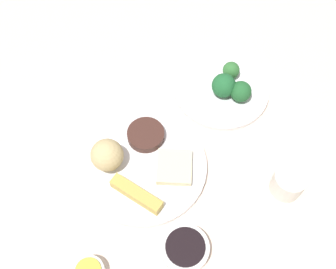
% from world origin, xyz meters
% --- Properties ---
extents(tabletop, '(2.20, 2.20, 0.02)m').
position_xyz_m(tabletop, '(0.00, 0.00, 0.01)').
color(tabletop, beige).
rests_on(tabletop, ground).
extents(main_plate, '(0.27, 0.27, 0.02)m').
position_xyz_m(main_plate, '(-0.00, -0.00, 0.03)').
color(main_plate, white).
rests_on(main_plate, tabletop).
extents(rice_scoop, '(0.07, 0.07, 0.07)m').
position_xyz_m(rice_scoop, '(-0.07, -0.02, 0.07)').
color(rice_scoop, tan).
rests_on(rice_scoop, main_plate).
extents(spring_roll, '(0.12, 0.06, 0.02)m').
position_xyz_m(spring_roll, '(0.01, -0.07, 0.05)').
color(spring_roll, gold).
rests_on(spring_roll, main_plate).
extents(crab_rangoon_wonton, '(0.09, 0.09, 0.02)m').
position_xyz_m(crab_rangoon_wonton, '(0.06, 0.01, 0.04)').
color(crab_rangoon_wonton, beige).
rests_on(crab_rangoon_wonton, main_plate).
extents(stir_fry_heap, '(0.08, 0.08, 0.02)m').
position_xyz_m(stir_fry_heap, '(-0.02, 0.06, 0.05)').
color(stir_fry_heap, '#3F231D').
rests_on(stir_fry_heap, main_plate).
extents(broccoli_plate, '(0.22, 0.22, 0.01)m').
position_xyz_m(broccoli_plate, '(0.11, 0.24, 0.03)').
color(broccoli_plate, white).
rests_on(broccoli_plate, tabletop).
extents(broccoli_floret_0, '(0.06, 0.06, 0.06)m').
position_xyz_m(broccoli_floret_0, '(0.12, 0.23, 0.06)').
color(broccoli_floret_0, '#1F6030').
rests_on(broccoli_floret_0, broccoli_plate).
extents(broccoli_floret_1, '(0.05, 0.05, 0.05)m').
position_xyz_m(broccoli_floret_1, '(0.16, 0.23, 0.06)').
color(broccoli_floret_1, '#225E2D').
rests_on(broccoli_floret_1, broccoli_plate).
extents(broccoli_floret_2, '(0.04, 0.04, 0.04)m').
position_xyz_m(broccoli_floret_2, '(0.12, 0.29, 0.05)').
color(broccoli_floret_2, '#327035').
rests_on(broccoli_floret_2, broccoli_plate).
extents(soy_sauce_bowl, '(0.09, 0.09, 0.03)m').
position_xyz_m(soy_sauce_bowl, '(0.13, -0.15, 0.04)').
color(soy_sauce_bowl, white).
rests_on(soy_sauce_bowl, tabletop).
extents(soy_sauce_bowl_liquid, '(0.07, 0.07, 0.00)m').
position_xyz_m(soy_sauce_bowl_liquid, '(0.13, -0.15, 0.05)').
color(soy_sauce_bowl_liquid, black).
rests_on(soy_sauce_bowl_liquid, soy_sauce_bowl).
extents(teacup, '(0.07, 0.07, 0.06)m').
position_xyz_m(teacup, '(0.29, 0.04, 0.05)').
color(teacup, silver).
rests_on(teacup, tabletop).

